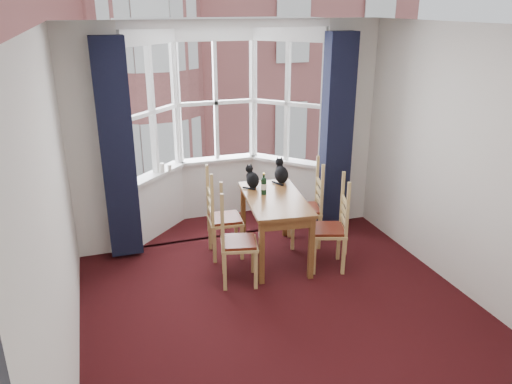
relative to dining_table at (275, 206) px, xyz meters
name	(u,v)px	position (x,y,z in m)	size (l,w,h in m)	color
floor	(295,328)	(-0.32, -1.44, -0.68)	(4.50, 4.50, 0.00)	black
ceiling	(304,27)	(-0.32, -1.44, 2.12)	(4.50, 4.50, 0.00)	white
wall_left	(56,224)	(-2.32, -1.44, 0.72)	(4.50, 4.50, 0.00)	silver
wall_right	(484,172)	(1.68, -1.44, 0.72)	(4.50, 4.50, 0.00)	silver
wall_near	(482,355)	(-0.32, -3.69, 0.72)	(4.00, 4.00, 0.00)	silver
wall_back_pier_left	(96,145)	(-1.97, 0.81, 0.72)	(0.70, 0.12, 2.80)	silver
wall_back_pier_right	(346,125)	(1.33, 0.81, 0.72)	(0.70, 0.12, 2.80)	silver
bay_window	(221,126)	(-0.32, 1.31, 0.72)	(2.76, 0.94, 2.80)	white
curtain_left	(117,152)	(-1.74, 0.63, 0.67)	(0.38, 0.22, 2.60)	black
curtain_right	(337,133)	(1.10, 0.63, 0.67)	(0.38, 0.22, 2.60)	black
dining_table	(275,206)	(0.00, 0.00, 0.00)	(0.82, 1.33, 0.80)	brown
chair_left_near	(231,244)	(-0.67, -0.40, -0.21)	(0.48, 0.50, 0.92)	tan
chair_left_far	(218,220)	(-0.64, 0.27, -0.21)	(0.43, 0.45, 0.92)	tan
chair_right_near	(336,231)	(0.60, -0.45, -0.21)	(0.51, 0.52, 0.92)	tan
chair_right_far	(312,210)	(0.59, 0.22, -0.21)	(0.50, 0.51, 0.92)	tan
cat_left	(252,179)	(-0.15, 0.42, 0.23)	(0.21, 0.25, 0.30)	black
cat_right	(281,173)	(0.26, 0.48, 0.24)	(0.17, 0.25, 0.33)	black
wine_bottle	(264,185)	(-0.09, 0.14, 0.23)	(0.07, 0.07, 0.27)	black
candle_tall	(162,168)	(-1.17, 1.16, 0.25)	(0.06, 0.06, 0.12)	white
candle_short	(170,168)	(-1.07, 1.19, 0.23)	(0.06, 0.06, 0.09)	white
street	(120,137)	(-0.32, 30.81, -6.68)	(80.00, 80.00, 0.00)	#333335
tenement_building	(137,47)	(-0.32, 12.57, 0.92)	(18.40, 7.80, 15.20)	#AC5D59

